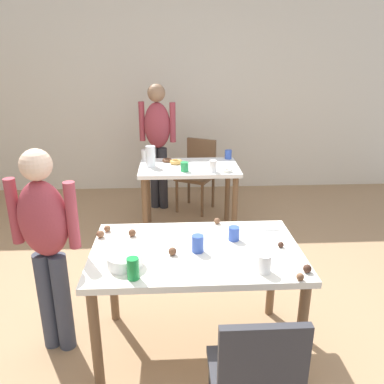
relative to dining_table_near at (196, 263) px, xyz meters
The scene contains 30 objects.
ground_plane 0.67m from the dining_table_near, 90.76° to the left, with size 6.40×6.40×0.00m, color #9E7A56.
wall_back 3.42m from the dining_table_near, 90.04° to the left, with size 6.40×0.10×2.60m, color beige.
dining_table_near is the anchor object (origin of this frame).
dining_table_far 1.84m from the dining_table_near, 88.83° to the left, with size 1.04×0.66×0.75m.
chair_near_table 0.82m from the dining_table_near, 73.99° to the right, with size 0.40×0.40×0.87m.
chair_far_table 2.53m from the dining_table_near, 85.89° to the left, with size 0.54×0.54×0.87m.
person_girl_near 0.94m from the dining_table_near, behind, with size 0.45×0.27×1.38m.
person_adult_far 2.59m from the dining_table_near, 96.83° to the left, with size 0.45×0.27×1.53m.
mixing_bowl 0.47m from the dining_table_near, 156.99° to the right, with size 0.20×0.20×0.07m, color white.
soda_can 0.50m from the dining_table_near, 139.05° to the right, with size 0.07×0.07×0.12m, color #198438.
fork_near 0.56m from the dining_table_near, 25.90° to the left, with size 0.17×0.02×0.01m, color silver.
cup_near_0 0.48m from the dining_table_near, 38.38° to the right, with size 0.08×0.08×0.11m, color white.
cup_near_1 0.15m from the dining_table_near, 77.16° to the right, with size 0.07×0.07×0.11m, color #3351B2.
cup_near_2 0.31m from the dining_table_near, 24.51° to the left, with size 0.07×0.07×0.09m, color #3351B2.
cake_ball_0 0.47m from the dining_table_near, 153.80° to the left, with size 0.05×0.05×0.05m, color brown.
cake_ball_1 0.54m from the dining_table_near, ahead, with size 0.04×0.04×0.04m, color #3D2319.
cake_ball_2 0.42m from the dining_table_near, 65.26° to the left, with size 0.04×0.04×0.04m, color brown.
cake_ball_3 0.66m from the dining_table_near, 154.23° to the left, with size 0.04×0.04×0.04m, color brown.
cake_ball_4 0.66m from the dining_table_near, 35.22° to the right, with size 0.04×0.04×0.04m, color brown.
cake_ball_5 0.67m from the dining_table_near, 26.78° to the right, with size 0.05×0.05×0.05m, color #3D2319.
cake_ball_6 0.20m from the dining_table_near, 156.05° to the right, with size 0.05×0.05×0.05m, color brown.
cake_ball_7 0.65m from the dining_table_near, 162.65° to the left, with size 0.05×0.05×0.05m, color brown.
pitcher_far 1.89m from the dining_table_near, 101.06° to the left, with size 0.10×0.10×0.22m, color white.
cup_far_0 1.66m from the dining_table_near, 90.48° to the left, with size 0.08×0.08×0.09m, color green.
cup_far_1 1.65m from the dining_table_near, 80.53° to the left, with size 0.07×0.07×0.12m, color white.
cup_far_2 2.17m from the dining_table_near, 76.85° to the left, with size 0.08×0.08×0.10m, color #3351B2.
cup_far_3 2.17m from the dining_table_near, 101.60° to the left, with size 0.09×0.09×0.11m, color white.
donut_far_0 2.03m from the dining_table_near, 95.38° to the left, with size 0.11×0.11×0.03m, color brown.
donut_far_1 1.94m from the dining_table_near, 92.81° to the left, with size 0.14×0.14×0.04m, color gold.
donut_far_2 1.66m from the dining_table_near, 75.43° to the left, with size 0.10×0.10×0.03m, color white.
Camera 1 is at (-0.14, -2.31, 1.91)m, focal length 36.91 mm.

